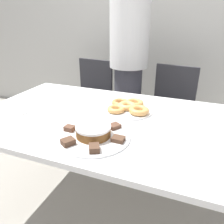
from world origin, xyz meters
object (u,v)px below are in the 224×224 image
at_px(office_chair_left, 90,105).
at_px(frosted_cake, 93,131).
at_px(plate_donuts, 127,109).
at_px(plate_cake, 93,136).
at_px(office_chair_right, 169,117).
at_px(napkin, 23,109).
at_px(person_standing, 129,61).

distance_m(office_chair_left, frosted_cake, 1.33).
distance_m(plate_donuts, frosted_cake, 0.39).
bearing_deg(plate_cake, office_chair_right, 77.71).
bearing_deg(plate_donuts, napkin, -159.29).
bearing_deg(office_chair_right, plate_donuts, -98.07).
bearing_deg(plate_cake, office_chair_left, 118.04).
bearing_deg(plate_donuts, frosted_cake, -97.23).
relative_size(person_standing, plate_cake, 4.65).
xyz_separation_m(office_chair_right, plate_cake, (-0.24, -1.12, 0.34)).
distance_m(person_standing, office_chair_left, 0.64).
relative_size(plate_donuts, frosted_cake, 1.96).
height_order(frosted_cake, napkin, frosted_cake).
xyz_separation_m(plate_cake, napkin, (-0.57, 0.15, -0.00)).
xyz_separation_m(office_chair_left, plate_donuts, (0.65, -0.73, 0.34)).
relative_size(plate_cake, napkin, 2.11).
xyz_separation_m(plate_donuts, frosted_cake, (-0.05, -0.39, 0.03)).
height_order(office_chair_right, napkin, office_chair_right).
relative_size(person_standing, office_chair_right, 1.96).
bearing_deg(office_chair_right, office_chair_left, -173.16).
height_order(office_chair_right, frosted_cake, office_chair_right).
relative_size(person_standing, plate_donuts, 5.02).
relative_size(office_chair_right, plate_donuts, 2.56).
bearing_deg(plate_donuts, office_chair_right, 75.09).
bearing_deg(napkin, person_standing, 68.96).
xyz_separation_m(person_standing, office_chair_left, (-0.41, -0.04, -0.49)).
distance_m(office_chair_right, napkin, 1.31).
bearing_deg(office_chair_right, plate_cake, -95.45).
bearing_deg(frosted_cake, plate_cake, 180.00).
relative_size(frosted_cake, napkin, 1.00).
bearing_deg(person_standing, office_chair_left, -174.20).
xyz_separation_m(office_chair_right, plate_donuts, (-0.20, -0.73, 0.34)).
distance_m(plate_cake, napkin, 0.59).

